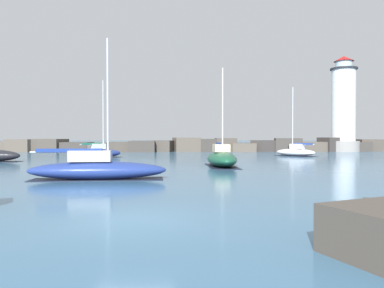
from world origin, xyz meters
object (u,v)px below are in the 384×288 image
object	(u,v)px
lighthouse	(344,109)
sailboat_moored_2	(222,158)
sailboat_moored_5	(97,169)
sailboat_moored_0	(100,152)
sailboat_moored_1	(296,152)

from	to	relation	value
lighthouse	sailboat_moored_2	xyz separation A→B (m)	(-23.99, -31.87, -6.46)
sailboat_moored_2	sailboat_moored_5	size ratio (longest dim) A/B	1.00
sailboat_moored_0	sailboat_moored_1	bearing A→B (deg)	7.86
sailboat_moored_1	sailboat_moored_2	xyz separation A→B (m)	(-11.32, -16.90, 0.11)
sailboat_moored_1	lighthouse	bearing A→B (deg)	49.77
lighthouse	sailboat_moored_0	size ratio (longest dim) A/B	1.75
sailboat_moored_0	sailboat_moored_1	distance (m)	24.73
lighthouse	sailboat_moored_1	size ratio (longest dim) A/B	1.81
sailboat_moored_1	sailboat_moored_2	world-z (taller)	sailboat_moored_1
sailboat_moored_5	lighthouse	bearing A→B (deg)	52.08
sailboat_moored_0	sailboat_moored_2	bearing A→B (deg)	-45.73
sailboat_moored_0	sailboat_moored_5	size ratio (longest dim) A/B	1.13
sailboat_moored_0	sailboat_moored_2	size ratio (longest dim) A/B	1.13
lighthouse	sailboat_moored_5	world-z (taller)	lighthouse
sailboat_moored_0	sailboat_moored_1	xyz separation A→B (m)	(24.50, 3.38, -0.05)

